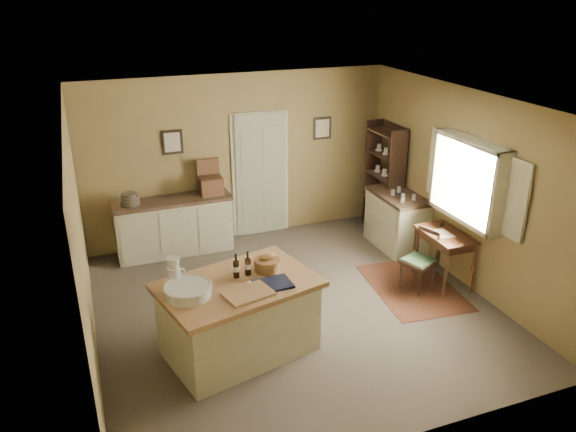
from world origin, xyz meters
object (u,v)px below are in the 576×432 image
at_px(right_cabinet, 397,220).
at_px(shelving_unit, 386,179).
at_px(sideboard, 174,224).
at_px(writing_desk, 445,240).
at_px(desk_chair, 418,262).
at_px(work_island, 238,316).

height_order(right_cabinet, shelving_unit, shelving_unit).
height_order(sideboard, writing_desk, sideboard).
relative_size(writing_desk, right_cabinet, 0.77).
xyz_separation_m(sideboard, desk_chair, (2.93, -2.34, -0.06)).
bearing_deg(shelving_unit, work_island, -143.07).
height_order(sideboard, right_cabinet, sideboard).
distance_m(work_island, shelving_unit, 4.15).
bearing_deg(sideboard, right_cabinet, -17.08).
relative_size(writing_desk, shelving_unit, 0.46).
height_order(desk_chair, right_cabinet, right_cabinet).
bearing_deg(work_island, shelving_unit, 23.17).
relative_size(writing_desk, desk_chair, 1.00).
bearing_deg(sideboard, writing_desk, -34.29).
relative_size(right_cabinet, shelving_unit, 0.59).
xyz_separation_m(work_island, shelving_unit, (3.30, 2.48, 0.44)).
distance_m(sideboard, right_cabinet, 3.52).
bearing_deg(work_island, right_cabinet, 16.28).
xyz_separation_m(desk_chair, shelving_unit, (0.58, 1.96, 0.50)).
bearing_deg(writing_desk, sideboard, 145.71).
bearing_deg(writing_desk, work_island, -169.89).
height_order(desk_chair, shelving_unit, shelving_unit).
height_order(writing_desk, right_cabinet, right_cabinet).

